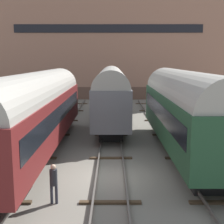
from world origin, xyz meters
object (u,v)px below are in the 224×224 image
Objects in this scene: train_car_grey at (112,92)px; train_car_green at (186,108)px; train_car_maroon at (37,109)px; person_worker at (55,180)px.

train_car_green reaches higher than train_car_grey.
train_car_green is at bearing -64.62° from train_car_grey.
train_car_grey is 10.74m from train_car_green.
train_car_green is at bearing 1.58° from train_car_maroon.
train_car_maroon is 1.22× the size of train_car_green.
train_car_grey is at bearing 115.38° from train_car_green.
train_car_green reaches higher than train_car_maroon.
train_car_grey is at bearing 65.19° from train_car_maroon.
train_car_maroon is 9.21m from train_car_green.
train_car_maroon is 11.09× the size of person_worker.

